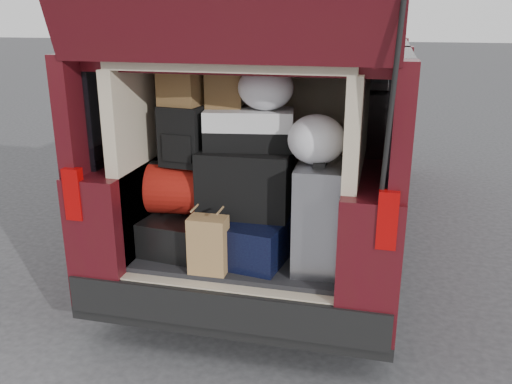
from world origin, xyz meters
TOP-DOWN VIEW (x-y plane):
  - ground at (0.00, 0.00)m, footprint 80.00×80.00m
  - minivan at (0.00, 1.86)m, footprint 1.90×5.35m
  - load_floor at (0.00, 0.28)m, footprint 1.24×1.05m
  - black_hardshell at (-0.39, 0.13)m, footprint 0.47×0.60m
  - navy_hardshell at (0.05, 0.12)m, footprint 0.56×0.65m
  - silver_roller at (0.48, 0.05)m, footprint 0.28×0.43m
  - kraft_bag at (-0.12, -0.18)m, footprint 0.22×0.14m
  - red_duffel at (-0.36, 0.16)m, footprint 0.53×0.37m
  - black_soft_case at (0.01, 0.15)m, footprint 0.56×0.34m
  - backpack at (-0.38, 0.12)m, footprint 0.27×0.18m
  - twotone_duffel at (0.02, 0.22)m, footprint 0.56×0.35m
  - grocery_sack_lower at (-0.39, 0.17)m, footprint 0.26×0.22m
  - grocery_sack_upper at (-0.15, 0.26)m, footprint 0.25×0.22m
  - plastic_bag_center at (0.12, 0.22)m, footprint 0.36×0.34m
  - plastic_bag_right at (0.45, 0.05)m, footprint 0.34×0.32m

SIDE VIEW (x-z plane):
  - ground at x=0.00m, z-range 0.00..0.00m
  - load_floor at x=0.00m, z-range 0.00..0.55m
  - black_hardshell at x=-0.39m, z-range 0.55..0.77m
  - navy_hardshell at x=0.05m, z-range 0.55..0.81m
  - kraft_bag at x=-0.12m, z-range 0.55..0.89m
  - silver_roller at x=0.48m, z-range 0.55..1.18m
  - minivan at x=0.00m, z-range -0.47..2.29m
  - red_duffel at x=-0.36m, z-range 0.77..1.09m
  - black_soft_case at x=0.01m, z-range 0.81..1.20m
  - backpack at x=-0.38m, z-range 1.09..1.46m
  - plastic_bag_right at x=0.45m, z-range 1.18..1.46m
  - twotone_duffel at x=0.02m, z-range 1.20..1.44m
  - grocery_sack_upper at x=-0.15m, z-range 1.44..1.66m
  - grocery_sack_lower at x=-0.39m, z-range 1.46..1.67m
  - plastic_bag_center at x=0.12m, z-range 1.44..1.70m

